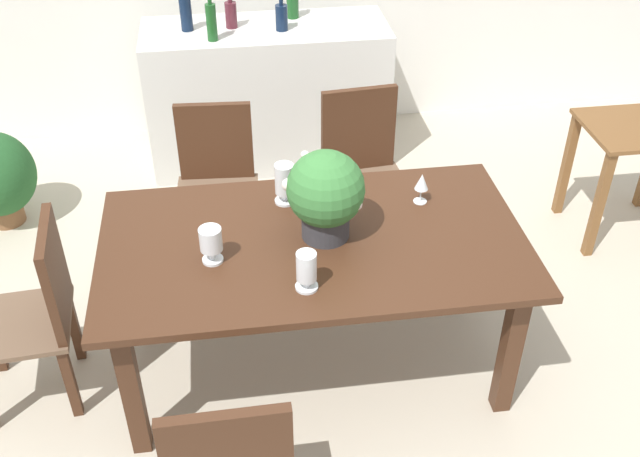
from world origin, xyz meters
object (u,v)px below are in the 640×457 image
object	(u,v)px
crystal_vase_right	(284,181)
wine_glass	(422,183)
flower_centerpiece	(326,193)
kitchen_counter	(268,95)
chair_head_end	(38,308)
crystal_vase_center_near	(306,269)
wine_bottle_amber	(292,1)
wine_bottle_clear	(282,17)
dining_table	(314,257)
crystal_vase_left	(211,241)
side_table	(634,152)
chair_far_left	(217,176)
wine_bottle_green	(231,14)
wine_bottle_dark	(211,21)
wine_bottle_tall	(186,12)
chair_far_right	(362,163)

from	to	relation	value
crystal_vase_right	wine_glass	xyz separation A→B (m)	(0.63, -0.09, -0.01)
flower_centerpiece	kitchen_counter	xyz separation A→B (m)	(-0.10, 2.03, -0.51)
chair_head_end	crystal_vase_right	distance (m)	1.24
crystal_vase_center_near	wine_bottle_amber	distance (m)	2.55
wine_glass	wine_bottle_clear	world-z (taller)	wine_bottle_clear
wine_bottle_clear	crystal_vase_center_near	bearing A→B (deg)	-93.35
dining_table	crystal_vase_center_near	xyz separation A→B (m)	(-0.07, -0.32, 0.19)
flower_centerpiece	crystal_vase_left	bearing A→B (deg)	-167.27
wine_bottle_clear	side_table	size ratio (longest dim) A/B	0.32
flower_centerpiece	side_table	world-z (taller)	flower_centerpiece
chair_far_left	flower_centerpiece	size ratio (longest dim) A/B	2.18
wine_glass	wine_bottle_amber	size ratio (longest dim) A/B	0.56
crystal_vase_center_near	wine_bottle_green	distance (m)	2.42
wine_bottle_dark	wine_bottle_amber	xyz separation A→B (m)	(0.54, 0.32, -0.01)
kitchen_counter	side_table	world-z (taller)	kitchen_counter
chair_far_left	wine_bottle_tall	distance (m)	1.22
dining_table	wine_bottle_amber	world-z (taller)	wine_bottle_amber
dining_table	wine_bottle_tall	distance (m)	2.18
wine_bottle_clear	wine_bottle_tall	distance (m)	0.61
wine_glass	wine_bottle_dark	bearing A→B (deg)	119.01
chair_head_end	crystal_vase_left	bearing A→B (deg)	78.81
flower_centerpiece	wine_bottle_tall	xyz separation A→B (m)	(-0.59, 2.05, 0.09)
wine_bottle_tall	chair_head_end	bearing A→B (deg)	-108.68
chair_head_end	wine_bottle_clear	xyz separation A→B (m)	(1.30, 1.99, 0.54)
chair_far_right	wine_bottle_green	distance (m)	1.37
chair_far_left	crystal_vase_left	distance (m)	1.16
chair_far_left	crystal_vase_right	size ratio (longest dim) A/B	4.48
crystal_vase_right	wine_bottle_amber	bearing A→B (deg)	82.40
chair_head_end	dining_table	bearing A→B (deg)	85.30
chair_far_left	wine_bottle_clear	xyz separation A→B (m)	(0.48, 0.99, 0.54)
crystal_vase_center_near	wine_bottle_dark	world-z (taller)	wine_bottle_dark
wine_bottle_dark	side_table	size ratio (longest dim) A/B	0.41
crystal_vase_left	wine_bottle_amber	xyz separation A→B (m)	(0.60, 2.30, 0.20)
crystal_vase_right	wine_bottle_clear	size ratio (longest dim) A/B	0.87
crystal_vase_center_near	kitchen_counter	xyz separation A→B (m)	(0.03, 2.38, -0.38)
flower_centerpiece	wine_bottle_amber	size ratio (longest dim) A/B	1.53
chair_far_left	crystal_vase_center_near	xyz separation A→B (m)	(0.35, -1.33, 0.36)
wine_glass	wine_bottle_dark	xyz separation A→B (m)	(-0.92, 1.66, 0.21)
chair_far_right	wine_bottle_clear	world-z (taller)	wine_bottle_clear
wine_bottle_green	wine_bottle_amber	distance (m)	0.43
dining_table	crystal_vase_left	world-z (taller)	crystal_vase_left
chair_head_end	side_table	xyz separation A→B (m)	(3.24, 0.86, 0.04)
wine_bottle_clear	kitchen_counter	bearing A→B (deg)	149.08
chair_far_left	side_table	distance (m)	2.43
kitchen_counter	wine_bottle_clear	size ratio (longest dim) A/B	6.89
chair_head_end	kitchen_counter	xyz separation A→B (m)	(1.20, 2.05, -0.03)
flower_centerpiece	wine_bottle_dark	xyz separation A→B (m)	(-0.44, 1.86, 0.09)
crystal_vase_left	wine_bottle_dark	distance (m)	1.98
flower_centerpiece	chair_far_left	bearing A→B (deg)	115.84
chair_far_right	wine_bottle_tall	world-z (taller)	wine_bottle_tall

